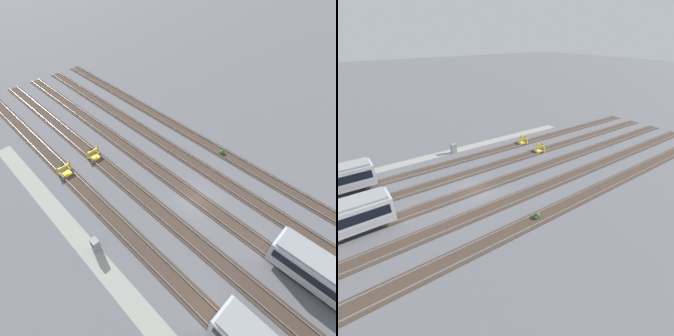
% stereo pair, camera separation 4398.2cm
% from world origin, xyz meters
% --- Properties ---
extents(ground_plane, '(400.00, 400.00, 0.00)m').
position_xyz_m(ground_plane, '(0.00, 0.00, 0.00)').
color(ground_plane, slate).
extents(service_walkway, '(54.00, 2.00, 0.01)m').
position_xyz_m(service_walkway, '(0.00, -13.44, 0.00)').
color(service_walkway, '#9E9E93').
rests_on(service_walkway, ground).
extents(rail_track_nearest, '(90.00, 2.23, 0.21)m').
position_xyz_m(rail_track_nearest, '(0.00, -9.27, 0.04)').
color(rail_track_nearest, '#47382D').
rests_on(rail_track_nearest, ground).
extents(rail_track_near_inner, '(90.00, 2.23, 0.21)m').
position_xyz_m(rail_track_near_inner, '(0.00, -4.63, 0.04)').
color(rail_track_near_inner, '#47382D').
rests_on(rail_track_near_inner, ground).
extents(rail_track_middle, '(90.00, 2.24, 0.21)m').
position_xyz_m(rail_track_middle, '(0.00, 0.00, 0.04)').
color(rail_track_middle, '#47382D').
rests_on(rail_track_middle, ground).
extents(rail_track_far_inner, '(90.00, 2.23, 0.21)m').
position_xyz_m(rail_track_far_inner, '(0.00, 4.63, 0.04)').
color(rail_track_far_inner, '#47382D').
rests_on(rail_track_far_inner, ground).
extents(rail_track_farthest, '(90.00, 2.23, 0.21)m').
position_xyz_m(rail_track_farthest, '(0.00, 9.27, 0.04)').
color(rail_track_farthest, '#47382D').
rests_on(rail_track_farthest, ground).
extents(bumper_stop_nearest_track, '(1.35, 2.00, 1.22)m').
position_xyz_m(bumper_stop_nearest_track, '(-15.59, -9.26, 0.51)').
color(bumper_stop_nearest_track, yellow).
rests_on(bumper_stop_nearest_track, ground).
extents(bumper_stop_near_inner_track, '(1.34, 2.00, 1.22)m').
position_xyz_m(bumper_stop_near_inner_track, '(-15.61, -4.63, 0.51)').
color(bumper_stop_near_inner_track, yellow).
rests_on(bumper_stop_near_inner_track, ground).
extents(electrical_cabinet, '(0.90, 0.73, 1.60)m').
position_xyz_m(electrical_cabinet, '(-3.12, -12.70, 0.80)').
color(electrical_cabinet, gray).
rests_on(electrical_cabinet, ground).
extents(weed_clump, '(0.92, 0.70, 0.64)m').
position_xyz_m(weed_clump, '(-2.96, 9.07, 0.24)').
color(weed_clump, '#38602D').
rests_on(weed_clump, ground).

